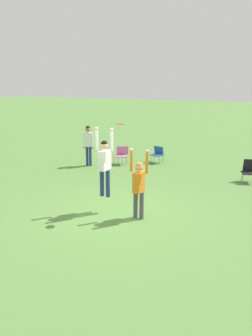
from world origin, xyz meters
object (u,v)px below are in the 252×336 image
object	(u,v)px
camping_chair_0	(121,154)
camping_chair_3	(249,169)
person_defending	(139,183)
camping_chair_2	(158,153)
frisbee	(121,124)
person_spectator_near	(88,142)
person_jumping	(104,161)

from	to	relation	value
camping_chair_0	camping_chair_3	xyz separation A→B (m)	(5.57, -0.43, 0.01)
person_defending	camping_chair_3	size ratio (longest dim) A/B	2.28
camping_chair_2	camping_chair_3	distance (m)	4.39
person_defending	frisbee	world-z (taller)	frisbee
camping_chair_0	person_defending	bearing A→B (deg)	89.75
person_defending	person_spectator_near	bearing A→B (deg)	-133.28
person_spectator_near	frisbee	bearing A→B (deg)	-90.10
frisbee	person_spectator_near	distance (m)	6.08
person_defending	person_spectator_near	xyz separation A→B (m)	(-4.36, 4.46, 0.07)
frisbee	camping_chair_2	world-z (taller)	frisbee
person_jumping	person_defending	size ratio (longest dim) A/B	1.02
person_jumping	frisbee	size ratio (longest dim) A/B	8.45
frisbee	camping_chair_2	size ratio (longest dim) A/B	0.31
person_defending	camping_chair_2	bearing A→B (deg)	-161.98
frisbee	camping_chair_0	distance (m)	6.36
camping_chair_0	camping_chair_3	world-z (taller)	camping_chair_3
person_jumping	person_defending	distance (m)	1.18
person_defending	camping_chair_0	xyz separation A→B (m)	(-3.19, 5.36, -0.55)
person_jumping	person_spectator_near	distance (m)	5.52
person_defending	camping_chair_2	xyz separation A→B (m)	(-1.78, 6.35, -0.58)
camping_chair_2	person_spectator_near	world-z (taller)	person_spectator_near
person_defending	camping_chair_3	bearing A→B (deg)	156.62
person_spectator_near	person_defending	bearing A→B (deg)	-86.40
person_defending	camping_chair_0	bearing A→B (deg)	-146.93
person_jumping	person_spectator_near	size ratio (longest dim) A/B	1.10
person_defending	camping_chair_0	world-z (taller)	person_defending
camping_chair_2	person_spectator_near	bearing A→B (deg)	54.29
frisbee	person_jumping	bearing A→B (deg)	174.23
person_defending	person_spectator_near	world-z (taller)	person_defending
camping_chair_2	camping_chair_3	size ratio (longest dim) A/B	0.87
camping_chair_0	person_spectator_near	world-z (taller)	person_spectator_near
person_spectator_near	camping_chair_2	bearing A→B (deg)	-4.46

